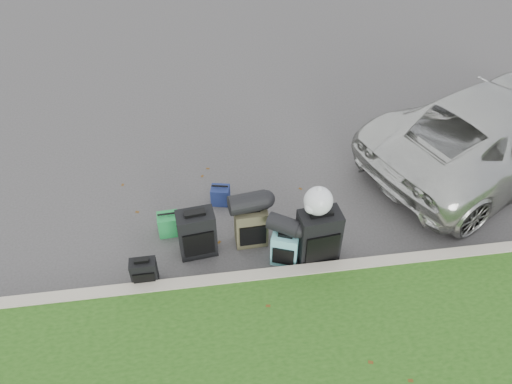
{
  "coord_description": "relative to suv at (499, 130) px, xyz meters",
  "views": [
    {
      "loc": [
        -0.85,
        -5.2,
        5.46
      ],
      "look_at": [
        -0.1,
        0.2,
        0.55
      ],
      "focal_mm": 35.0,
      "sensor_mm": 36.0,
      "label": 1
    }
  ],
  "objects": [
    {
      "name": "tote_navy",
      "position": [
        -4.71,
        -0.39,
        -0.52
      ],
      "size": [
        0.33,
        0.28,
        0.31
      ],
      "primitive_type": "cube",
      "rotation": [
        0.0,
        0.0,
        -0.21
      ],
      "color": "navy",
      "rests_on": "ground"
    },
    {
      "name": "duffel_left",
      "position": [
        -4.38,
        -1.27,
        0.1
      ],
      "size": [
        0.56,
        0.35,
        0.28
      ],
      "primitive_type": "cylinder",
      "rotation": [
        0.0,
        1.57,
        0.14
      ],
      "color": "black",
      "rests_on": "suitcase_olive"
    },
    {
      "name": "duffel_right",
      "position": [
        -3.94,
        -1.64,
        -0.03
      ],
      "size": [
        0.5,
        0.44,
        0.24
      ],
      "primitive_type": "cylinder",
      "rotation": [
        0.0,
        1.57,
        -0.59
      ],
      "color": "black",
      "rests_on": "suitcase_teal"
    },
    {
      "name": "ground",
      "position": [
        -4.11,
        -1.03,
        -0.67
      ],
      "size": [
        120.0,
        120.0,
        0.0
      ],
      "primitive_type": "plane",
      "color": "#383535",
      "rests_on": "ground"
    },
    {
      "name": "suitcase_large_black_right",
      "position": [
        -3.46,
        -1.72,
        -0.25
      ],
      "size": [
        0.6,
        0.4,
        0.85
      ],
      "primitive_type": "cube",
      "rotation": [
        0.0,
        0.0,
        0.1
      ],
      "color": "black",
      "rests_on": "ground"
    },
    {
      "name": "suitcase_small_black",
      "position": [
        -5.85,
        -1.85,
        -0.46
      ],
      "size": [
        0.35,
        0.19,
        0.43
      ],
      "primitive_type": "cube",
      "rotation": [
        0.0,
        0.0,
        0.01
      ],
      "color": "black",
      "rests_on": "ground"
    },
    {
      "name": "tote_green",
      "position": [
        -5.53,
        -0.94,
        -0.5
      ],
      "size": [
        0.32,
        0.26,
        0.35
      ],
      "primitive_type": "cube",
      "rotation": [
        0.0,
        0.0,
        0.05
      ],
      "color": "#1D823B",
      "rests_on": "ground"
    },
    {
      "name": "suitcase_teal",
      "position": [
        -3.93,
        -1.73,
        -0.41
      ],
      "size": [
        0.42,
        0.33,
        0.52
      ],
      "primitive_type": "cube",
      "rotation": [
        0.0,
        0.0,
        -0.36
      ],
      "color": "teal",
      "rests_on": "ground"
    },
    {
      "name": "suitcase_olive",
      "position": [
        -4.34,
        -1.29,
        -0.36
      ],
      "size": [
        0.47,
        0.3,
        0.63
      ],
      "primitive_type": "cube",
      "rotation": [
        0.0,
        0.0,
        0.03
      ],
      "color": "#373423",
      "rests_on": "ground"
    },
    {
      "name": "curb",
      "position": [
        -4.11,
        -2.03,
        -0.6
      ],
      "size": [
        120.0,
        0.18,
        0.15
      ],
      "primitive_type": "cube",
      "color": "#9E937F",
      "rests_on": "ground"
    },
    {
      "name": "trash_bag",
      "position": [
        -3.5,
        -1.66,
        0.37
      ],
      "size": [
        0.39,
        0.39,
        0.39
      ],
      "primitive_type": "sphere",
      "color": "silver",
      "rests_on": "suitcase_large_black_right"
    },
    {
      "name": "suitcase_large_black_left",
      "position": [
        -5.12,
        -1.38,
        -0.3
      ],
      "size": [
        0.55,
        0.37,
        0.75
      ],
      "primitive_type": "cube",
      "rotation": [
        0.0,
        0.0,
        0.11
      ],
      "color": "black",
      "rests_on": "ground"
    },
    {
      "name": "suv",
      "position": [
        0.0,
        0.0,
        0.0
      ],
      "size": [
        5.33,
        3.91,
        1.34
      ],
      "primitive_type": "imported",
      "rotation": [
        0.0,
        0.0,
        1.96
      ],
      "color": "#B7B7B2",
      "rests_on": "ground"
    }
  ]
}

